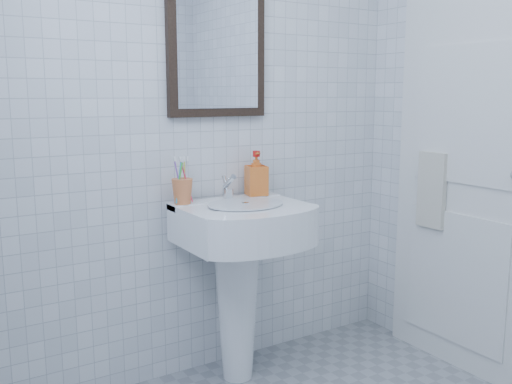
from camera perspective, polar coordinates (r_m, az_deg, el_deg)
wall_back at (r=2.69m, az=-5.59°, el=7.70°), size 2.20×0.02×2.50m
washbasin at (r=2.66m, az=-1.66°, el=-6.96°), size 0.56×0.41×0.87m
faucet at (r=2.67m, az=-2.81°, el=0.30°), size 0.05×0.11×0.12m
toothbrush_cup at (r=2.57m, az=-7.37°, el=0.06°), size 0.12×0.12×0.11m
soap_dispenser at (r=2.77m, az=0.04°, el=1.87°), size 0.12×0.12×0.21m
wall_mirror at (r=2.72m, az=-3.90°, el=14.06°), size 0.50×0.04×0.62m
bathroom_door at (r=2.90m, az=20.17°, el=2.34°), size 0.04×0.80×2.00m
towel_ring at (r=2.98m, az=17.58°, el=3.63°), size 0.01×0.18×0.18m
hand_towel at (r=2.99m, az=17.15°, el=0.18°), size 0.03×0.16×0.38m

